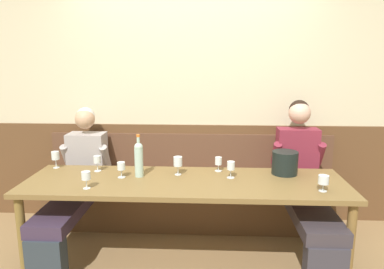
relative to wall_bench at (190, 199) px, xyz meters
name	(u,v)px	position (x,y,z in m)	size (l,w,h in m)	color
room_wall_back	(191,89)	(0.00, 0.26, 1.12)	(6.80, 0.08, 2.80)	beige
wood_wainscot_panel	(191,172)	(0.00, 0.21, 0.23)	(6.80, 0.03, 1.03)	brown
wall_bench	(190,199)	(0.00, 0.00, 0.00)	(2.96, 0.42, 0.94)	brown
dining_table	(185,189)	(0.00, -0.68, 0.37)	(2.66, 0.77, 0.72)	brown
person_left_seat	(77,179)	(-1.04, -0.35, 0.33)	(0.47, 1.23, 1.24)	#2A343D
person_right_seat	(304,179)	(1.07, -0.34, 0.36)	(0.50, 1.23, 1.32)	#36333C
ice_bucket	(285,163)	(0.86, -0.46, 0.54)	(0.22, 0.22, 0.20)	black
wine_bottle_amber_mid	(139,158)	(-0.40, -0.59, 0.60)	(0.07, 0.07, 0.37)	#ABCABC
wine_glass_left_end	(86,176)	(-0.75, -0.91, 0.55)	(0.07, 0.07, 0.14)	silver
wine_glass_center_rear	(324,180)	(1.07, -0.87, 0.53)	(0.08, 0.08, 0.13)	silver
wine_glass_mid_right	(218,161)	(0.28, -0.41, 0.53)	(0.06, 0.06, 0.13)	silver
wine_glass_mid_left	(178,162)	(-0.07, -0.53, 0.56)	(0.08, 0.08, 0.16)	silver
wine_glass_by_bottle	(121,167)	(-0.54, -0.63, 0.54)	(0.07, 0.07, 0.13)	silver
wine_glass_right_end	(231,167)	(0.38, -0.59, 0.54)	(0.06, 0.06, 0.14)	silver
wine_glass_center_front	(55,156)	(-1.21, -0.38, 0.55)	(0.07, 0.07, 0.16)	silver
wine_glass_near_bucket	(97,160)	(-0.80, -0.46, 0.54)	(0.06, 0.06, 0.14)	silver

